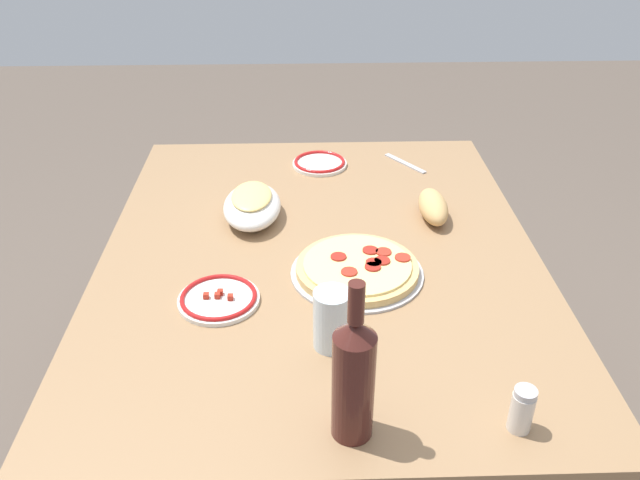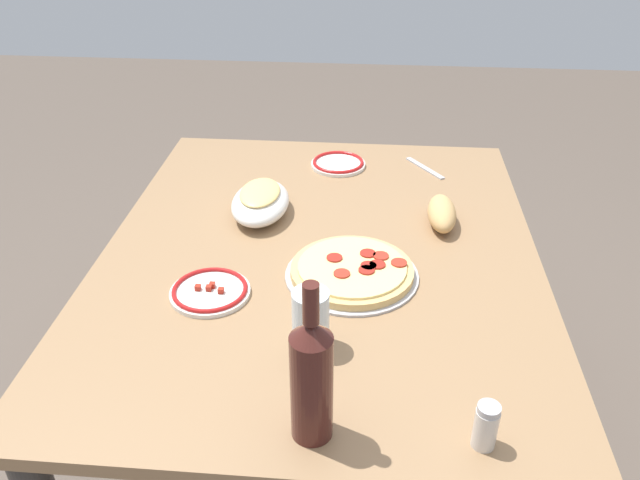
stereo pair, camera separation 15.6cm
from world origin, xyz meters
The scene contains 11 objects.
ground_plane centered at (0.00, 0.00, 0.00)m, with size 8.00×8.00×0.00m, color brown.
dining_table centered at (0.00, 0.00, 0.61)m, with size 1.33×1.05×0.71m.
pepperoni_pizza centered at (-0.10, -0.08, 0.72)m, with size 0.31×0.31×0.03m.
baked_pasta_dish centered at (0.17, 0.17, 0.75)m, with size 0.24×0.15×0.08m.
wine_bottle centered at (-0.57, -0.04, 0.83)m, with size 0.07×0.07×0.30m.
water_glass centered at (-0.35, -0.01, 0.77)m, with size 0.07×0.07×0.13m, color silver.
side_plate_near centered at (0.49, -0.01, 0.72)m, with size 0.17×0.17×0.02m.
side_plate_far centered at (-0.20, 0.23, 0.72)m, with size 0.18×0.18×0.02m.
bread_loaf centered at (0.15, -0.30, 0.74)m, with size 0.17×0.07×0.07m, color tan.
spice_shaker centered at (-0.57, -0.32, 0.75)m, with size 0.04×0.04×0.09m.
fork_left centered at (0.49, -0.28, 0.71)m, with size 0.17×0.02×0.01m, color #B7B7BC.
Camera 2 is at (-1.32, -0.11, 1.55)m, focal length 36.30 mm.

